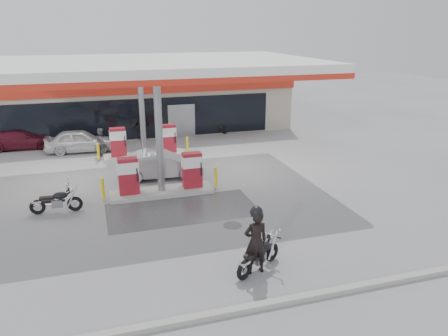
# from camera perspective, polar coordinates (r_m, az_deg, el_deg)

# --- Properties ---
(ground) EXTENTS (90.00, 90.00, 0.00)m
(ground) POSITION_cam_1_polar(r_m,az_deg,el_deg) (17.80, -7.07, -5.61)
(ground) COLOR gray
(ground) RESTS_ON ground
(wet_patch) EXTENTS (6.00, 3.00, 0.00)m
(wet_patch) POSITION_cam_1_polar(r_m,az_deg,el_deg) (17.88, -5.48, -5.44)
(wet_patch) COLOR #4C4C4F
(wet_patch) RESTS_ON ground
(drain_cover) EXTENTS (0.70, 0.70, 0.01)m
(drain_cover) POSITION_cam_1_polar(r_m,az_deg,el_deg) (16.46, 1.13, -7.50)
(drain_cover) COLOR #38383A
(drain_cover) RESTS_ON ground
(kerb) EXTENTS (28.00, 0.25, 0.15)m
(kerb) POSITION_cam_1_polar(r_m,az_deg,el_deg) (11.80, -0.60, -18.50)
(kerb) COLOR gray
(kerb) RESTS_ON ground
(store_building) EXTENTS (22.00, 8.22, 4.00)m
(store_building) POSITION_cam_1_polar(r_m,az_deg,el_deg) (32.54, -12.32, 8.65)
(store_building) COLOR #BEB39F
(store_building) RESTS_ON ground
(canopy) EXTENTS (16.00, 10.02, 5.51)m
(canopy) POSITION_cam_1_polar(r_m,az_deg,el_deg) (21.34, -10.10, 12.87)
(canopy) COLOR silver
(canopy) RESTS_ON ground
(pump_island_near) EXTENTS (5.14, 1.30, 1.78)m
(pump_island_near) POSITION_cam_1_polar(r_m,az_deg,el_deg) (19.38, -8.21, -1.40)
(pump_island_near) COLOR #9E9E99
(pump_island_near) RESTS_ON ground
(pump_island_far) EXTENTS (5.14, 1.30, 1.78)m
(pump_island_far) POSITION_cam_1_polar(r_m,az_deg,el_deg) (25.07, -10.43, 2.99)
(pump_island_far) COLOR #9E9E99
(pump_island_far) RESTS_ON ground
(main_motorcycle) EXTENTS (1.79, 1.20, 1.04)m
(main_motorcycle) POSITION_cam_1_polar(r_m,az_deg,el_deg) (13.55, 4.60, -11.36)
(main_motorcycle) COLOR black
(main_motorcycle) RESTS_ON ground
(biker_main) EXTENTS (0.75, 0.51, 2.02)m
(biker_main) POSITION_cam_1_polar(r_m,az_deg,el_deg) (13.15, 4.16, -9.60)
(biker_main) COLOR black
(biker_main) RESTS_ON ground
(parked_motorcycle) EXTENTS (2.03, 0.78, 1.04)m
(parked_motorcycle) POSITION_cam_1_polar(r_m,az_deg,el_deg) (18.60, -20.99, -4.13)
(parked_motorcycle) COLOR black
(parked_motorcycle) RESTS_ON ground
(sedan_white) EXTENTS (4.04, 1.86, 1.34)m
(sedan_white) POSITION_cam_1_polar(r_m,az_deg,el_deg) (27.08, -18.31, 3.40)
(sedan_white) COLOR silver
(sedan_white) RESTS_ON ground
(attendant) EXTENTS (0.70, 0.85, 1.60)m
(attendant) POSITION_cam_1_polar(r_m,az_deg,el_deg) (25.88, -15.71, 3.29)
(attendant) COLOR #4F4E53
(attendant) RESTS_ON ground
(hatchback_silver) EXTENTS (4.18, 1.67, 1.35)m
(hatchback_silver) POSITION_cam_1_polar(r_m,az_deg,el_deg) (21.50, -8.35, 0.47)
(hatchback_silver) COLOR #A2A5AA
(hatchback_silver) RESTS_ON ground
(parked_car_left) EXTENTS (4.13, 1.74, 1.19)m
(parked_car_left) POSITION_cam_1_polar(r_m,az_deg,el_deg) (29.15, -25.04, 3.45)
(parked_car_left) COLOR #571322
(parked_car_left) RESTS_ON ground
(parked_car_right) EXTENTS (3.95, 2.95, 1.00)m
(parked_car_right) POSITION_cam_1_polar(r_m,az_deg,el_deg) (31.49, 0.96, 5.96)
(parked_car_right) COLOR black
(parked_car_right) RESTS_ON ground
(biker_walking) EXTENTS (1.02, 0.49, 1.69)m
(biker_walking) POSITION_cam_1_polar(r_m,az_deg,el_deg) (28.75, -10.61, 5.19)
(biker_walking) COLOR black
(biker_walking) RESTS_ON ground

